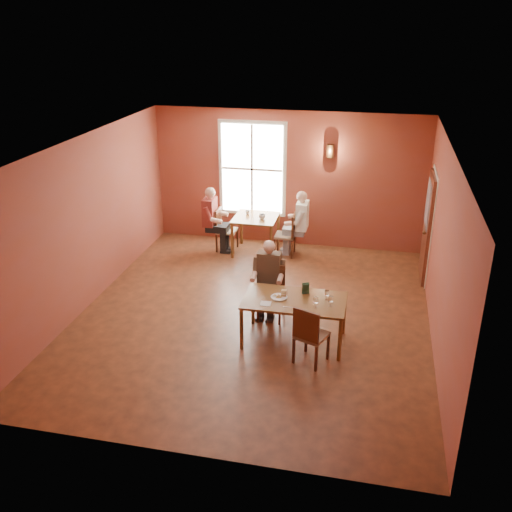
% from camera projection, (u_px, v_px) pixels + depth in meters
% --- Properties ---
extents(ground, '(6.00, 7.00, 0.01)m').
position_uv_depth(ground, '(254.00, 315.00, 10.00)').
color(ground, brown).
rests_on(ground, ground).
extents(wall_back, '(6.00, 0.04, 3.00)m').
position_uv_depth(wall_back, '(288.00, 179.00, 12.55)').
color(wall_back, brown).
rests_on(wall_back, ground).
extents(wall_front, '(6.00, 0.04, 3.00)m').
position_uv_depth(wall_front, '(184.00, 348.00, 6.27)').
color(wall_front, brown).
rests_on(wall_front, ground).
extents(wall_left, '(0.04, 7.00, 3.00)m').
position_uv_depth(wall_left, '(87.00, 222.00, 10.00)').
color(wall_left, brown).
rests_on(wall_left, ground).
extents(wall_right, '(0.04, 7.00, 3.00)m').
position_uv_depth(wall_right, '(442.00, 251.00, 8.82)').
color(wall_right, brown).
rests_on(wall_right, ground).
extents(ceiling, '(6.00, 7.00, 0.04)m').
position_uv_depth(ceiling, '(253.00, 145.00, 8.81)').
color(ceiling, white).
rests_on(ceiling, wall_back).
extents(window, '(1.36, 0.10, 1.96)m').
position_uv_depth(window, '(252.00, 169.00, 12.58)').
color(window, white).
rests_on(window, wall_back).
extents(door, '(0.12, 1.04, 2.10)m').
position_uv_depth(door, '(427.00, 227.00, 11.07)').
color(door, maroon).
rests_on(door, ground).
extents(wall_sconce, '(0.16, 0.16, 0.28)m').
position_uv_depth(wall_sconce, '(330.00, 151.00, 12.00)').
color(wall_sconce, brown).
rests_on(wall_sconce, wall_back).
extents(main_table, '(1.61, 0.90, 0.75)m').
position_uv_depth(main_table, '(294.00, 320.00, 9.08)').
color(main_table, brown).
rests_on(main_table, ground).
extents(chair_diner_main, '(0.41, 0.41, 0.93)m').
position_uv_depth(chair_diner_main, '(271.00, 294.00, 9.73)').
color(chair_diner_main, '#4C2717').
rests_on(chair_diner_main, ground).
extents(diner_main, '(0.52, 0.52, 1.30)m').
position_uv_depth(diner_main, '(271.00, 285.00, 9.63)').
color(diner_main, '#2F1E19').
rests_on(diner_main, ground).
extents(chair_empty, '(0.55, 0.55, 0.96)m').
position_uv_depth(chair_empty, '(312.00, 334.00, 8.51)').
color(chair_empty, brown).
rests_on(chair_empty, ground).
extents(plate_food, '(0.32, 0.32, 0.03)m').
position_uv_depth(plate_food, '(279.00, 297.00, 8.98)').
color(plate_food, silver).
rests_on(plate_food, main_table).
extents(sandwich, '(0.08, 0.08, 0.10)m').
position_uv_depth(sandwich, '(284.00, 294.00, 9.00)').
color(sandwich, tan).
rests_on(sandwich, main_table).
extents(goblet_a, '(0.08, 0.08, 0.18)m').
position_uv_depth(goblet_a, '(327.00, 295.00, 8.89)').
color(goblet_a, silver).
rests_on(goblet_a, main_table).
extents(goblet_b, '(0.08, 0.08, 0.18)m').
position_uv_depth(goblet_b, '(331.00, 301.00, 8.70)').
color(goblet_b, white).
rests_on(goblet_b, main_table).
extents(goblet_c, '(0.09, 0.09, 0.19)m').
position_uv_depth(goblet_c, '(316.00, 302.00, 8.66)').
color(goblet_c, white).
rests_on(goblet_c, main_table).
extents(menu_stand, '(0.12, 0.09, 0.19)m').
position_uv_depth(menu_stand, '(306.00, 288.00, 9.08)').
color(menu_stand, '#22432C').
rests_on(menu_stand, main_table).
extents(knife, '(0.18, 0.03, 0.00)m').
position_uv_depth(knife, '(289.00, 307.00, 8.70)').
color(knife, silver).
rests_on(knife, main_table).
extents(napkin, '(0.18, 0.18, 0.01)m').
position_uv_depth(napkin, '(266.00, 304.00, 8.81)').
color(napkin, white).
rests_on(napkin, main_table).
extents(second_table, '(0.93, 0.93, 0.82)m').
position_uv_depth(second_table, '(256.00, 235.00, 12.46)').
color(second_table, brown).
rests_on(second_table, ground).
extents(chair_diner_white, '(0.42, 0.42, 0.94)m').
position_uv_depth(chair_diner_white, '(285.00, 234.00, 12.31)').
color(chair_diner_white, '#4C2D11').
rests_on(chair_diner_white, ground).
extents(diner_white, '(0.55, 0.55, 1.38)m').
position_uv_depth(diner_white, '(287.00, 225.00, 12.22)').
color(diner_white, silver).
rests_on(diner_white, ground).
extents(chair_diner_maroon, '(0.42, 0.42, 0.95)m').
position_uv_depth(chair_diner_maroon, '(227.00, 230.00, 12.57)').
color(chair_diner_maroon, '#442C16').
rests_on(chair_diner_maroon, ground).
extents(diner_maroon, '(0.56, 0.56, 1.40)m').
position_uv_depth(diner_maroon, '(225.00, 220.00, 12.48)').
color(diner_maroon, maroon).
rests_on(diner_maroon, ground).
extents(cup_a, '(0.15, 0.15, 0.11)m').
position_uv_depth(cup_a, '(262.00, 217.00, 12.16)').
color(cup_a, silver).
rests_on(cup_a, second_table).
extents(cup_b, '(0.11, 0.11, 0.09)m').
position_uv_depth(cup_b, '(248.00, 212.00, 12.44)').
color(cup_b, silver).
rests_on(cup_b, second_table).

